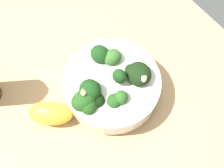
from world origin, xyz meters
TOP-DOWN VIEW (x-y plane):
  - ground_plane at (0.00, 0.00)cm, footprint 68.39×68.39cm
  - bowl_of_broccoli at (4.23, -1.01)cm, footprint 18.44×18.21cm
  - lemon_wedge at (-7.86, 1.45)cm, footprint 9.23×8.67cm

SIDE VIEW (x-z plane):
  - ground_plane at x=0.00cm, z-range -4.77..0.00cm
  - lemon_wedge at x=-7.86cm, z-range 0.00..4.91cm
  - bowl_of_broccoli at x=4.23cm, z-range -0.68..8.69cm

